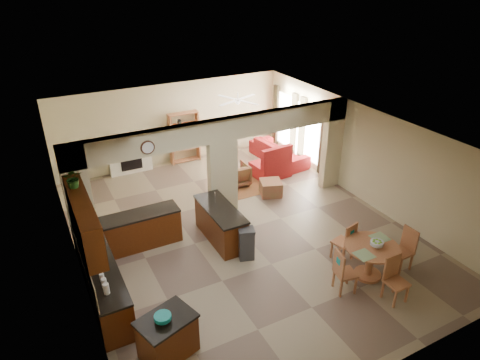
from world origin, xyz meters
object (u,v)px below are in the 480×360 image
dining_table (370,257)px  sofa (279,152)px  kitchen_island (168,336)px  armchair (236,175)px

dining_table → sofa: bearing=75.9°
kitchen_island → armchair: bearing=34.8°
armchair → kitchen_island: bearing=53.1°
dining_table → sofa: 6.48m
kitchen_island → sofa: (6.28, 6.26, -0.08)m
kitchen_island → dining_table: (4.70, -0.02, 0.10)m
sofa → armchair: bearing=107.6°
sofa → armchair: sofa is taller
sofa → armchair: (-2.17, -0.94, -0.01)m
dining_table → armchair: dining_table is taller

